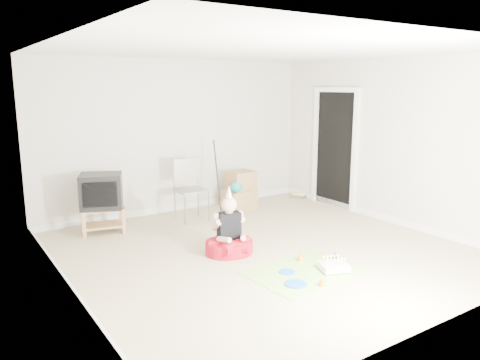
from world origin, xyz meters
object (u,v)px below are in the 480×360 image
tv_stand (103,218)px  folding_chair (191,190)px  birthday_cake (334,268)px  cardboard_boxes (240,191)px  crt_tv (101,191)px  seated_woman (229,239)px

tv_stand → folding_chair: bearing=-4.3°
folding_chair → birthday_cake: folding_chair is taller
tv_stand → cardboard_boxes: (2.47, 0.04, 0.09)m
crt_tv → folding_chair: bearing=17.8°
crt_tv → birthday_cake: (1.82, -2.97, -0.60)m
tv_stand → folding_chair: 1.46m
seated_woman → folding_chair: bearing=78.8°
folding_chair → seated_woman: size_ratio=1.12×
tv_stand → seated_woman: bearing=-58.3°
tv_stand → birthday_cake: size_ratio=1.76×
cardboard_boxes → seated_woman: (-1.37, -1.82, -0.12)m
crt_tv → folding_chair: 1.44m
crt_tv → cardboard_boxes: (2.47, 0.04, -0.32)m
cardboard_boxes → seated_woman: size_ratio=0.74×
folding_chair → cardboard_boxes: bearing=8.0°
crt_tv → birthday_cake: 3.54m
folding_chair → birthday_cake: bearing=-82.3°
crt_tv → seated_woman: size_ratio=0.65×
seated_woman → birthday_cake: bearing=-58.9°
folding_chair → cardboard_boxes: 1.06m
seated_woman → birthday_cake: 1.40m
tv_stand → crt_tv: (0.00, -0.00, 0.41)m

